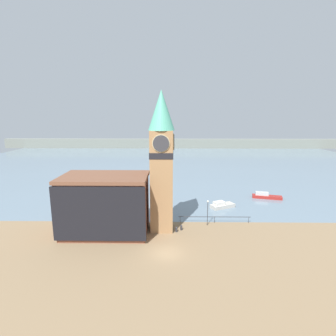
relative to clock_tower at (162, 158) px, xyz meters
name	(u,v)px	position (x,y,z in m)	size (l,w,h in m)	color
ground_plane	(166,253)	(0.85, -7.55, -11.44)	(160.00, 160.00, 0.00)	#846B4C
water	(170,161)	(0.85, 62.74, -11.44)	(160.00, 120.00, 0.00)	slate
far_shoreline	(170,143)	(0.85, 102.74, -8.94)	(180.00, 3.00, 5.00)	gray
pier_railing	(214,217)	(8.76, 2.49, -10.48)	(12.13, 0.08, 1.09)	#333338
clock_tower	(162,158)	(0.00, 0.00, 0.00)	(3.93, 3.93, 21.52)	#9E754C
pier_building	(105,204)	(-8.55, -1.39, -6.91)	(13.03, 7.91, 9.03)	brown
boat_near	(222,205)	(11.39, 9.82, -10.94)	(5.13, 3.80, 1.36)	#B7B2A8
boat_far	(266,196)	(22.08, 15.91, -10.95)	(6.31, 3.01, 1.36)	maroon
mooring_bollard_near	(181,227)	(3.07, -0.43, -10.99)	(0.35, 0.35, 0.84)	#2D2D33
mooring_bollard_far	(176,229)	(2.29, -1.11, -10.99)	(0.36, 0.36, 0.84)	#2D2D33
lamp_post	(208,208)	(7.43, 1.54, -8.49)	(0.32, 0.32, 4.27)	#2D2D33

